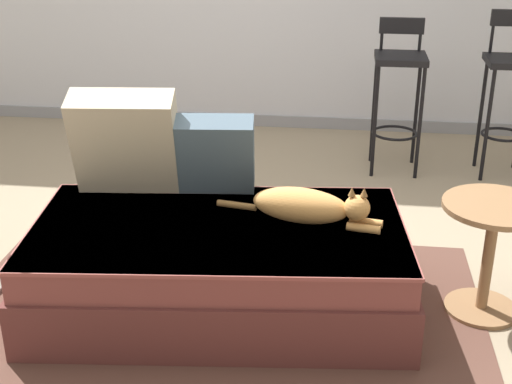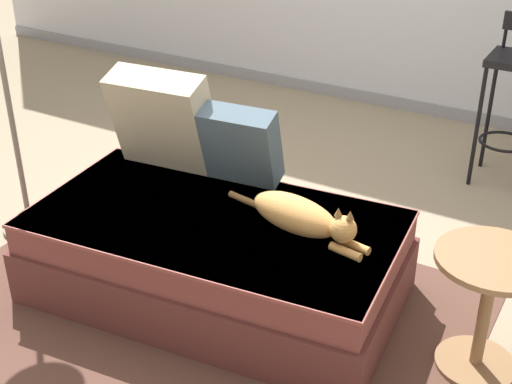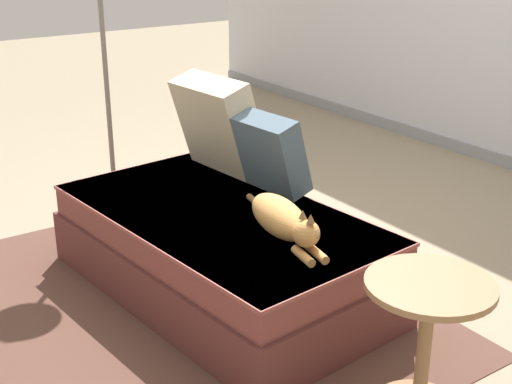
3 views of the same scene
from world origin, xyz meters
The scene contains 7 objects.
ground_plane centered at (0.00, 0.00, 0.00)m, with size 16.00×16.00×0.00m, color gray.
area_rug centered at (0.00, -0.70, 0.00)m, with size 2.32×1.99×0.01m, color brown.
couch centered at (0.00, -0.40, 0.21)m, with size 1.70×1.04×0.40m.
throw_pillow_corner centered at (-0.48, -0.10, 0.66)m, with size 0.50×0.35×0.50m.
throw_pillow_middle centered at (-0.07, -0.06, 0.60)m, with size 0.39×0.26×0.39m.
cat centered at (0.37, -0.32, 0.48)m, with size 0.73×0.25×0.19m.
side_table centered at (1.16, -0.29, 0.34)m, with size 0.44×0.44×0.52m.
Camera 3 is at (2.55, -1.95, 1.65)m, focal length 50.00 mm.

